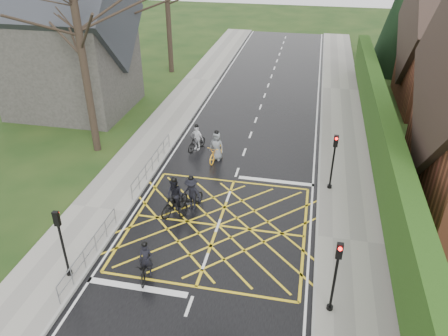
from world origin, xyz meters
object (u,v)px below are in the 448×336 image
(cyclist_mid, at_px, (191,197))
(cyclist_lead, at_px, (216,150))
(cyclist_front, at_px, (197,140))
(cyclist_rear, at_px, (146,265))
(cyclist_back, at_px, (175,199))

(cyclist_mid, xyz_separation_m, cyclist_lead, (0.08, 5.22, -0.04))
(cyclist_mid, bearing_deg, cyclist_front, 122.04)
(cyclist_mid, height_order, cyclist_front, cyclist_mid)
(cyclist_rear, bearing_deg, cyclist_mid, 73.09)
(cyclist_back, bearing_deg, cyclist_lead, 104.76)
(cyclist_back, xyz_separation_m, cyclist_lead, (0.81, 5.62, -0.09))
(cyclist_mid, relative_size, cyclist_front, 1.19)
(cyclist_front, relative_size, cyclist_lead, 0.86)
(cyclist_back, distance_m, cyclist_lead, 5.68)
(cyclist_rear, bearing_deg, cyclist_front, 83.95)
(cyclist_rear, height_order, cyclist_back, cyclist_back)
(cyclist_rear, xyz_separation_m, cyclist_back, (-0.18, 4.42, 0.20))
(cyclist_lead, bearing_deg, cyclist_front, 154.29)
(cyclist_lead, bearing_deg, cyclist_mid, -82.07)
(cyclist_rear, xyz_separation_m, cyclist_mid, (0.55, 4.82, 0.15))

